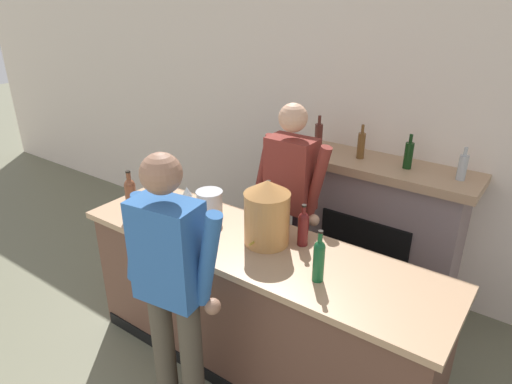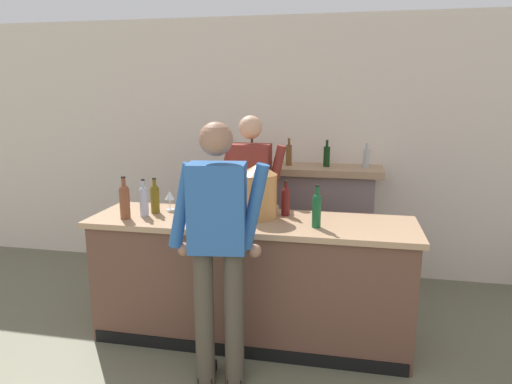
% 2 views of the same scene
% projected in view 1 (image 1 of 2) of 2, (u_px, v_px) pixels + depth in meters
% --- Properties ---
extents(wall_back_panel, '(12.00, 0.07, 2.75)m').
position_uv_depth(wall_back_panel, '(378.00, 134.00, 3.86)').
color(wall_back_panel, silver).
rests_on(wall_back_panel, ground_plane).
extents(bar_counter, '(2.54, 0.72, 1.00)m').
position_uv_depth(bar_counter, '(255.00, 307.00, 3.13)').
color(bar_counter, brown).
rests_on(bar_counter, ground_plane).
extents(fireplace_stone, '(1.53, 0.52, 1.53)m').
position_uv_depth(fireplace_stone, '(374.00, 229.00, 3.89)').
color(fireplace_stone, gray).
rests_on(fireplace_stone, ground_plane).
extents(person_customer, '(0.65, 0.34, 1.80)m').
position_uv_depth(person_customer, '(172.00, 292.00, 2.47)').
color(person_customer, '#484034').
rests_on(person_customer, ground_plane).
extents(person_bartender, '(0.66, 0.30, 1.77)m').
position_uv_depth(person_bartender, '(290.00, 205.00, 3.50)').
color(person_bartender, '#2D1E24').
rests_on(person_bartender, ground_plane).
extents(copper_dispenser, '(0.30, 0.33, 0.43)m').
position_uv_depth(copper_dispenser, '(267.00, 212.00, 2.86)').
color(copper_dispenser, '#C38345').
rests_on(copper_dispenser, bar_counter).
extents(ice_bucket_steel, '(0.19, 0.19, 0.20)m').
position_uv_depth(ice_bucket_steel, '(210.00, 204.00, 3.23)').
color(ice_bucket_steel, silver).
rests_on(ice_bucket_steel, bar_counter).
extents(wine_bottle_chardonnay_pale, '(0.07, 0.07, 0.28)m').
position_uv_depth(wine_bottle_chardonnay_pale, '(303.00, 227.00, 2.87)').
color(wine_bottle_chardonnay_pale, '#5A1616').
rests_on(wine_bottle_chardonnay_pale, bar_counter).
extents(wine_bottle_riesling_slim, '(0.08, 0.08, 0.34)m').
position_uv_depth(wine_bottle_riesling_slim, '(268.00, 206.00, 3.09)').
color(wine_bottle_riesling_slim, '#174428').
rests_on(wine_bottle_riesling_slim, bar_counter).
extents(wine_bottle_cabernet_heavy, '(0.07, 0.07, 0.32)m').
position_uv_depth(wine_bottle_cabernet_heavy, '(319.00, 259.00, 2.51)').
color(wine_bottle_cabernet_heavy, '#155129').
rests_on(wine_bottle_cabernet_heavy, bar_counter).
extents(wine_bottle_merlot_tall, '(0.07, 0.07, 0.30)m').
position_uv_depth(wine_bottle_merlot_tall, '(152.00, 196.00, 3.27)').
color(wine_bottle_merlot_tall, '#A6A9BE').
rests_on(wine_bottle_merlot_tall, bar_counter).
extents(wine_bottle_rose_blush, '(0.08, 0.08, 0.34)m').
position_uv_depth(wine_bottle_rose_blush, '(131.00, 195.00, 3.25)').
color(wine_bottle_rose_blush, brown).
rests_on(wine_bottle_rose_blush, bar_counter).
extents(wine_bottle_port_short, '(0.07, 0.07, 0.29)m').
position_uv_depth(wine_bottle_port_short, '(168.00, 193.00, 3.33)').
color(wine_bottle_port_short, brown).
rests_on(wine_bottle_port_short, bar_counter).
extents(wine_glass_front_right, '(0.08, 0.08, 0.16)m').
position_uv_depth(wine_glass_front_right, '(187.00, 192.00, 3.37)').
color(wine_glass_front_right, silver).
rests_on(wine_glass_front_right, bar_counter).
extents(wine_glass_front_left, '(0.08, 0.08, 0.17)m').
position_uv_depth(wine_glass_front_left, '(198.00, 221.00, 2.96)').
color(wine_glass_front_left, silver).
rests_on(wine_glass_front_left, bar_counter).
extents(wine_glass_by_dispenser, '(0.07, 0.07, 0.14)m').
position_uv_depth(wine_glass_by_dispenser, '(182.00, 230.00, 2.90)').
color(wine_glass_by_dispenser, silver).
rests_on(wine_glass_by_dispenser, bar_counter).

